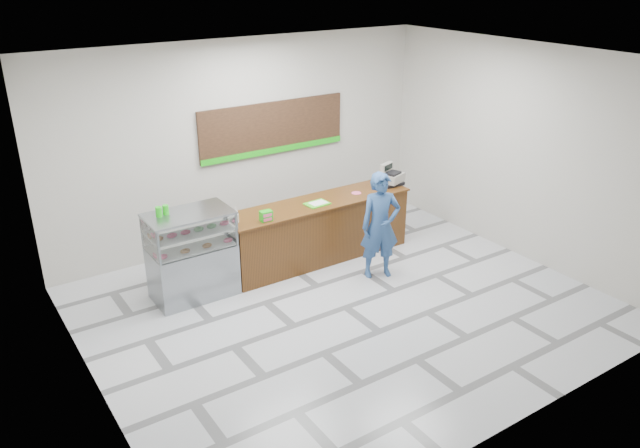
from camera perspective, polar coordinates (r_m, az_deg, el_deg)
floor at (r=9.11m, az=2.38°, el=-7.62°), size 7.00×7.00×0.00m
back_wall at (r=10.80m, az=-6.91°, el=7.36°), size 7.00×0.00×7.00m
ceiling at (r=7.91m, az=2.81°, el=14.70°), size 7.00×7.00×0.00m
sales_counter at (r=10.29m, az=-0.15°, el=-0.59°), size 3.26×0.76×1.03m
display_case at (r=9.29m, az=-11.64°, el=-2.74°), size 1.22×0.72×1.33m
menu_board at (r=10.96m, az=-4.28°, el=8.70°), size 2.80×0.06×0.90m
cash_register at (r=10.91m, az=6.40°, el=4.31°), size 0.47×0.49×0.35m
card_terminal at (r=10.80m, az=5.41°, el=3.53°), size 0.10×0.18×0.04m
serving_tray at (r=9.97m, az=-0.25°, el=1.87°), size 0.39×0.30×0.02m
napkin_box at (r=9.48m, az=-8.13°, el=0.83°), size 0.17×0.17×0.13m
straw_cup at (r=9.35m, az=-7.70°, el=0.53°), size 0.09×0.09×0.13m
promo_box at (r=9.35m, az=-4.96°, el=0.75°), size 0.18×0.13×0.16m
donut_decal at (r=10.47m, az=3.34°, el=2.85°), size 0.17×0.17×0.00m
green_cup_left at (r=8.98m, az=-14.52°, el=1.09°), size 0.09×0.09×0.14m
green_cup_right at (r=9.04m, az=-13.93°, el=1.27°), size 0.09×0.09×0.14m
customer at (r=9.67m, az=5.53°, el=-0.14°), size 0.73×0.61×1.70m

